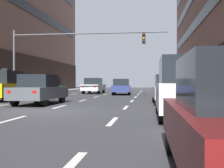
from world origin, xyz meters
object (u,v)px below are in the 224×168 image
at_px(car_driving_4, 50,87).
at_px(car_parked_1, 183,88).
at_px(car_parked_2, 170,90).
at_px(car_driving_3, 121,87).
at_px(car_driving_1, 40,90).
at_px(traffic_signal_0, 65,47).
at_px(pedestrian_0, 216,85).
at_px(taxi_driving_0, 5,86).
at_px(car_driving_2, 94,86).

relative_size(car_driving_4, car_parked_1, 1.04).
bearing_deg(car_parked_2, car_driving_3, 108.35).
bearing_deg(car_driving_1, car_parked_1, -35.63).
distance_m(traffic_signal_0, pedestrian_0, 12.56).
distance_m(car_driving_3, car_driving_4, 7.12).
bearing_deg(car_driving_4, car_driving_1, -72.64).
xyz_separation_m(taxi_driving_0, pedestrian_0, (13.71, 0.39, 0.05)).
relative_size(car_parked_1, car_parked_2, 0.95).
height_order(car_driving_1, car_parked_1, car_parked_1).
relative_size(car_parked_1, traffic_signal_0, 0.33).
xyz_separation_m(car_driving_4, car_parked_2, (10.86, -10.16, 0.01)).
distance_m(taxi_driving_0, car_parked_2, 10.86).
bearing_deg(car_parked_2, pedestrian_0, 30.44).
distance_m(car_driving_1, car_parked_2, 7.39).
bearing_deg(car_parked_2, car_driving_4, 136.91).
distance_m(car_driving_3, pedestrian_0, 12.39).
bearing_deg(pedestrian_0, car_driving_4, 148.54).
bearing_deg(traffic_signal_0, car_driving_1, -83.32).
bearing_deg(car_driving_3, traffic_signal_0, -127.85).
height_order(car_driving_1, pedestrian_0, pedestrian_0).
bearing_deg(taxi_driving_0, car_driving_4, 90.51).
xyz_separation_m(car_parked_1, car_parked_2, (0.00, 6.54, -0.21)).
xyz_separation_m(taxi_driving_0, car_driving_3, (6.80, 10.67, -0.22)).
bearing_deg(car_parked_1, taxi_driving_0, 143.85).
relative_size(car_driving_1, car_driving_4, 1.00).
relative_size(car_driving_1, car_parked_1, 1.04).
bearing_deg(car_driving_1, traffic_signal_0, 96.68).
xyz_separation_m(taxi_driving_0, car_driving_1, (3.51, -2.67, -0.18)).
relative_size(car_driving_2, car_parked_1, 1.09).
distance_m(car_driving_1, pedestrian_0, 10.65).
xyz_separation_m(car_driving_4, car_parked_1, (10.86, -16.69, 0.22)).
bearing_deg(car_driving_1, taxi_driving_0, 142.82).
bearing_deg(car_parked_1, car_driving_4, 123.04).
bearing_deg(car_driving_3, car_parked_1, -77.88).
bearing_deg(traffic_signal_0, car_driving_2, 84.51).
relative_size(car_driving_4, pedestrian_0, 2.82).
xyz_separation_m(car_driving_2, pedestrian_0, (10.33, -13.09, 0.20)).
relative_size(car_driving_3, car_parked_2, 0.96).
xyz_separation_m(car_driving_2, car_parked_1, (7.40, -21.35, 0.18)).
distance_m(car_driving_4, car_parked_1, 19.92).
bearing_deg(car_driving_4, pedestrian_0, -31.46).
height_order(car_driving_4, car_parked_2, car_parked_2).
distance_m(car_driving_2, traffic_signal_0, 8.94).
bearing_deg(traffic_signal_0, car_driving_3, 52.15).
bearing_deg(car_driving_2, car_driving_4, -126.61).
xyz_separation_m(car_driving_1, car_driving_4, (-3.59, 11.49, -0.01)).
xyz_separation_m(car_driving_3, car_parked_2, (3.98, -12.00, 0.04)).
bearing_deg(taxi_driving_0, traffic_signal_0, 63.77).
distance_m(car_parked_2, traffic_signal_0, 11.06).
relative_size(traffic_signal_0, pedestrian_0, 8.35).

